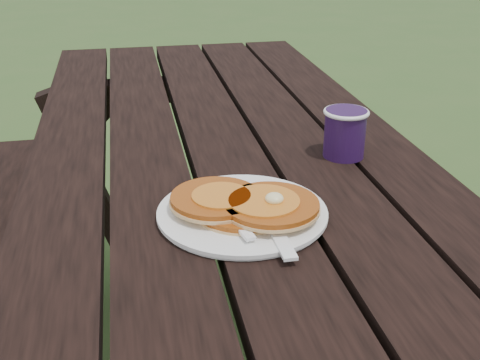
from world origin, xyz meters
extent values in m
cube|color=black|center=(0.00, 0.00, 0.73)|extent=(0.75, 1.80, 0.04)
cube|color=black|center=(0.55, 0.00, 0.43)|extent=(0.25, 1.80, 0.04)
cylinder|color=white|center=(-0.02, -0.32, 0.76)|extent=(0.28, 0.28, 0.01)
cylinder|color=#A54B12|center=(-0.02, -0.33, 0.77)|extent=(0.14, 0.14, 0.01)
cylinder|color=#A54B12|center=(-0.06, -0.31, 0.78)|extent=(0.14, 0.14, 0.01)
cylinder|color=#A54B12|center=(0.02, -0.34, 0.78)|extent=(0.14, 0.14, 0.01)
cylinder|color=#B6631A|center=(0.01, -0.34, 0.79)|extent=(0.11, 0.11, 0.00)
ellipsoid|color=#F4E59E|center=(0.02, -0.34, 0.79)|extent=(0.03, 0.03, 0.02)
cube|color=white|center=(0.01, -0.38, 0.76)|extent=(0.02, 0.18, 0.00)
cylinder|color=#260F3A|center=(0.21, -0.12, 0.80)|extent=(0.08, 0.08, 0.09)
torus|color=white|center=(0.21, -0.12, 0.84)|extent=(0.08, 0.08, 0.01)
cylinder|color=black|center=(0.21, -0.12, 0.84)|extent=(0.07, 0.07, 0.01)
camera|label=1|loc=(-0.18, -1.12, 1.19)|focal=45.00mm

